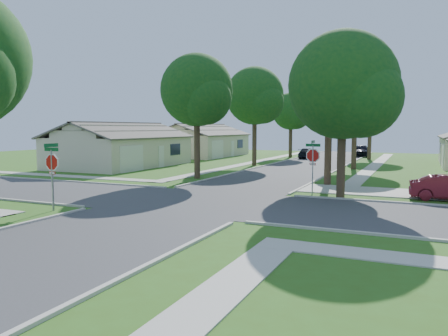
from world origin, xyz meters
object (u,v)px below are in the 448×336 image
at_px(stop_sign_ne, 313,158).
at_px(stop_sign_sw, 52,165).
at_px(tree_e_near, 330,96).
at_px(tree_ne_corner, 344,90).
at_px(tree_e_far, 371,108).
at_px(car_curb_east, 361,151).
at_px(tree_w_far, 291,113).
at_px(car_curb_west, 307,153).
at_px(tree_e_mid, 356,98).
at_px(tree_w_near, 197,93).
at_px(tree_w_mid, 255,99).
at_px(house_nw_near, 122,150).
at_px(house_nw_far, 202,144).

bearing_deg(stop_sign_ne, stop_sign_sw, -135.00).
xyz_separation_m(tree_e_near, tree_ne_corner, (1.61, -4.80, -0.05)).
height_order(tree_e_far, tree_ne_corner, tree_e_far).
height_order(tree_ne_corner, car_curb_east, tree_ne_corner).
bearing_deg(stop_sign_ne, tree_w_far, 107.70).
relative_size(tree_ne_corner, car_curb_west, 2.05).
bearing_deg(tree_e_mid, tree_w_near, -128.08).
bearing_deg(stop_sign_ne, tree_e_mid, 89.80).
relative_size(tree_w_mid, car_curb_east, 2.10).
bearing_deg(tree_w_mid, tree_e_far, 54.15).
bearing_deg(tree_w_near, house_nw_near, 152.17).
height_order(tree_w_near, car_curb_east, tree_w_near).
xyz_separation_m(tree_w_mid, house_nw_near, (-11.35, -6.01, -4.97)).
bearing_deg(tree_w_far, stop_sign_ne, -72.30).
distance_m(tree_e_mid, tree_w_mid, 9.40).
relative_size(tree_w_near, tree_ne_corner, 1.04).
bearing_deg(tree_e_far, tree_w_near, -110.60).
bearing_deg(tree_e_far, car_curb_east, 106.27).
height_order(tree_w_mid, tree_w_far, tree_w_mid).
bearing_deg(car_curb_west, tree_e_mid, 115.26).
relative_size(stop_sign_sw, tree_ne_corner, 0.34).
xyz_separation_m(tree_e_near, car_curb_west, (-7.18, 24.32, -5.03)).
bearing_deg(tree_w_mid, car_curb_west, 79.82).
relative_size(house_nw_near, car_curb_east, 2.99).
distance_m(tree_w_far, car_curb_west, 5.42).
bearing_deg(tree_w_far, tree_e_mid, -54.10).
bearing_deg(stop_sign_ne, tree_ne_corner, -16.55).
height_order(tree_w_mid, house_nw_far, tree_w_mid).
bearing_deg(tree_e_far, tree_e_near, -90.00).
bearing_deg(house_nw_far, tree_w_far, 10.05).
bearing_deg(tree_ne_corner, car_curb_west, 106.79).
bearing_deg(stop_sign_sw, tree_e_far, 76.27).
relative_size(stop_sign_ne, tree_w_mid, 0.31).
relative_size(tree_w_mid, house_nw_far, 0.70).
bearing_deg(house_nw_far, tree_w_mid, -44.07).
bearing_deg(tree_e_mid, car_curb_east, 94.86).
distance_m(stop_sign_sw, house_nw_near, 22.71).
relative_size(tree_e_near, house_nw_far, 0.61).
relative_size(stop_sign_sw, house_nw_near, 0.22).
xyz_separation_m(tree_w_far, tree_ne_corner, (11.01, -29.80, 0.09)).
xyz_separation_m(tree_e_mid, car_curb_east, (-1.56, 18.32, -5.48)).
xyz_separation_m(stop_sign_ne, house_nw_far, (-20.69, 27.30, -0.51)).
xyz_separation_m(tree_e_mid, tree_e_far, (-0.00, 13.00, -0.27)).
relative_size(tree_e_far, tree_w_mid, 0.91).
bearing_deg(stop_sign_sw, car_curb_east, 79.83).
height_order(stop_sign_sw, tree_w_far, tree_w_far).
xyz_separation_m(house_nw_near, house_nw_far, (0.00, 17.00, 0.00)).
bearing_deg(car_curb_east, tree_e_mid, -89.64).
height_order(house_nw_far, car_curb_west, house_nw_far).
xyz_separation_m(tree_w_mid, car_curb_west, (2.21, 12.32, -5.87)).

